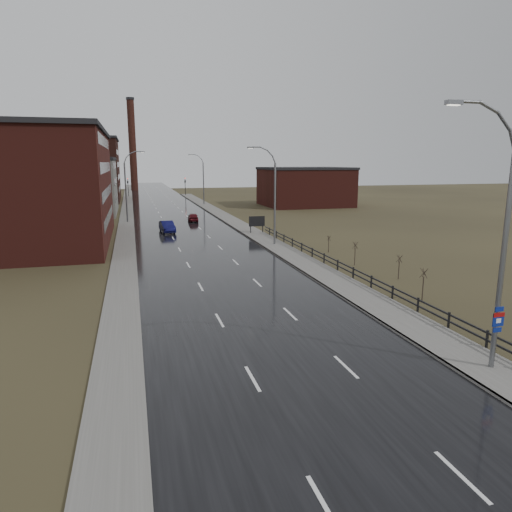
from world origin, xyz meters
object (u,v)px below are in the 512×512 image
billboard (257,222)px  car_near (167,227)px  streetlight_main (499,244)px  car_far (193,217)px

billboard → car_near: size_ratio=0.51×
streetlight_main → car_far: streetlight_main is taller
billboard → streetlight_main: bearing=-90.8°
car_far → billboard: bearing=117.8°
billboard → car_near: (-11.70, 4.42, -0.88)m
streetlight_main → car_far: size_ratio=3.00×
car_near → billboard: bearing=-26.4°
car_near → car_far: car_near is taller
car_far → car_near: bearing=69.9°
streetlight_main → billboard: bearing=89.2°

